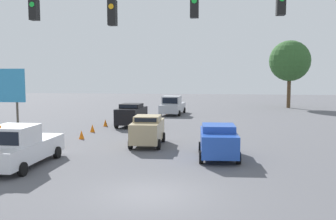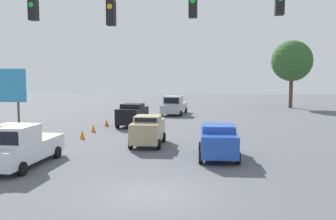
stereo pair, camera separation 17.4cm
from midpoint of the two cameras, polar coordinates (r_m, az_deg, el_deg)
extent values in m
plane|color=#56565B|center=(14.69, -3.05, -12.76)|extent=(140.00, 140.00, 0.00)
cube|color=black|center=(14.95, 16.50, 15.17)|extent=(0.32, 0.36, 0.79)
cube|color=black|center=(14.77, 3.70, 15.44)|extent=(0.32, 0.36, 0.83)
cylinder|color=green|center=(14.61, 3.66, 16.29)|extent=(0.20, 0.02, 0.20)
cube|color=black|center=(15.24, -8.81, 14.41)|extent=(0.32, 0.36, 0.98)
cylinder|color=orange|center=(15.09, -9.02, 15.34)|extent=(0.20, 0.02, 0.20)
cube|color=black|center=(16.39, -20.01, 14.14)|extent=(0.32, 0.36, 0.82)
cylinder|color=green|center=(16.25, -20.34, 14.86)|extent=(0.20, 0.02, 0.20)
cube|color=#A8AAB2|center=(42.28, 0.61, 0.37)|extent=(2.54, 5.68, 0.90)
cube|color=#A8AAB2|center=(41.56, 0.44, 1.53)|extent=(2.08, 2.14, 0.90)
cube|color=black|center=(40.58, 0.17, 1.43)|extent=(1.66, 0.16, 0.63)
cylinder|color=black|center=(40.79, -1.30, -0.46)|extent=(0.27, 0.66, 0.64)
cylinder|color=black|center=(40.38, 1.59, -0.52)|extent=(0.27, 0.66, 0.64)
cylinder|color=black|center=(44.28, -0.28, 0.02)|extent=(0.27, 0.66, 0.64)
cylinder|color=black|center=(43.91, 2.39, -0.03)|extent=(0.27, 0.66, 0.64)
cube|color=silver|center=(20.27, -21.59, -5.76)|extent=(2.20, 5.62, 0.90)
cube|color=silver|center=(19.55, -22.66, -3.53)|extent=(1.94, 2.05, 0.90)
cube|color=black|center=(18.70, -24.25, -3.99)|extent=(1.64, 0.06, 0.63)
cylinder|color=black|center=(18.34, -21.55, -8.38)|extent=(0.24, 0.65, 0.64)
cylinder|color=black|center=(22.40, -21.55, -5.88)|extent=(0.24, 0.65, 0.64)
cylinder|color=black|center=(21.47, -16.75, -6.21)|extent=(0.24, 0.65, 0.64)
cube|color=tan|center=(24.13, -3.33, -3.18)|extent=(1.80, 4.00, 1.25)
cube|color=tan|center=(24.02, -3.34, -1.29)|extent=(1.62, 1.77, 0.36)
cube|color=black|center=(23.16, -3.68, -1.55)|extent=(1.39, 0.04, 0.25)
cylinder|color=black|center=(23.14, -5.95, -5.15)|extent=(0.23, 0.64, 0.64)
cylinder|color=black|center=(22.86, -1.67, -5.26)|extent=(0.23, 0.64, 0.64)
cylinder|color=black|center=(25.63, -4.79, -4.09)|extent=(0.23, 0.64, 0.64)
cylinder|color=black|center=(25.38, -0.93, -4.17)|extent=(0.23, 0.64, 0.64)
cube|color=black|center=(32.79, -5.75, -0.81)|extent=(2.22, 4.02, 1.32)
cube|color=black|center=(32.70, -5.76, 0.65)|extent=(1.87, 1.85, 0.36)
cube|color=black|center=(31.89, -6.23, 0.52)|extent=(1.49, 0.16, 0.25)
cylinder|color=black|center=(31.99, -8.02, -2.19)|extent=(0.28, 0.66, 0.64)
cylinder|color=black|center=(31.40, -4.80, -2.30)|extent=(0.28, 0.66, 0.64)
cylinder|color=black|center=(34.34, -6.59, -1.64)|extent=(0.28, 0.66, 0.64)
cylinder|color=black|center=(33.80, -3.58, -1.73)|extent=(0.28, 0.66, 0.64)
cube|color=#234CB2|center=(20.71, 7.43, -4.81)|extent=(2.07, 4.21, 1.16)
cube|color=#234CB2|center=(20.58, 7.46, -2.72)|extent=(1.82, 1.89, 0.36)
cube|color=black|center=(21.49, 7.32, -2.37)|extent=(1.52, 0.08, 0.25)
cylinder|color=black|center=(22.21, 9.67, -5.66)|extent=(0.25, 0.65, 0.64)
cylinder|color=black|center=(22.10, 4.75, -5.65)|extent=(0.25, 0.65, 0.64)
cylinder|color=black|center=(19.59, 10.43, -7.19)|extent=(0.25, 0.65, 0.64)
cylinder|color=black|center=(19.47, 4.83, -7.19)|extent=(0.25, 0.65, 0.64)
cone|color=orange|center=(21.50, -19.52, -6.31)|extent=(0.38, 0.38, 0.62)
cone|color=orange|center=(24.35, -16.23, -4.84)|extent=(0.38, 0.38, 0.62)
cone|color=orange|center=(27.22, -13.22, -3.67)|extent=(0.38, 0.38, 0.62)
cone|color=orange|center=(30.19, -11.61, -2.73)|extent=(0.38, 0.38, 0.62)
cone|color=orange|center=(33.24, -9.67, -1.94)|extent=(0.38, 0.38, 0.62)
cylinder|color=#4C473D|center=(29.47, -22.08, -1.36)|extent=(0.16, 0.16, 2.53)
cylinder|color=#4C3823|center=(52.79, 17.84, 2.92)|extent=(0.49, 0.49, 4.80)
sphere|color=#2D5628|center=(52.77, 17.97, 7.14)|extent=(5.42, 5.42, 5.42)
camera|label=1|loc=(0.09, -90.23, -0.02)|focal=40.00mm
camera|label=2|loc=(0.09, 89.77, 0.02)|focal=40.00mm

